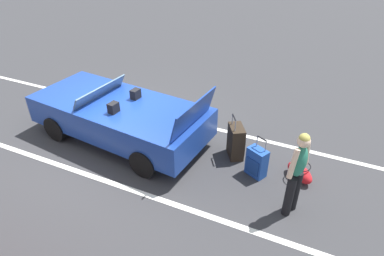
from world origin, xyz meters
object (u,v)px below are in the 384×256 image
suitcase_large_black (236,142)px  traveler_person (297,170)px  suitcase_medium_bright (257,162)px  convertible_car (114,114)px  duffel_bag (300,172)px

suitcase_large_black → traveler_person: traveler_person is taller
traveler_person → suitcase_medium_bright: bearing=-20.0°
convertible_car → duffel_bag: size_ratio=6.32×
convertible_car → suitcase_medium_bright: 3.44m
convertible_car → suitcase_medium_bright: bearing=-174.4°
suitcase_medium_bright → convertible_car: bearing=-64.1°
convertible_car → suitcase_large_black: (-2.85, -0.42, -0.22)m
suitcase_medium_bright → duffel_bag: (-0.83, -0.24, -0.15)m
convertible_car → suitcase_medium_bright: size_ratio=4.93×
convertible_car → traveler_person: (-4.23, 0.73, 0.34)m
suitcase_medium_bright → duffel_bag: suitcase_medium_bright is taller
convertible_car → traveler_person: bearing=176.1°
duffel_bag → traveler_person: size_ratio=0.41×
convertible_car → duffel_bag: (-4.25, -0.22, -0.43)m
suitcase_medium_bright → traveler_person: bearing=74.9°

